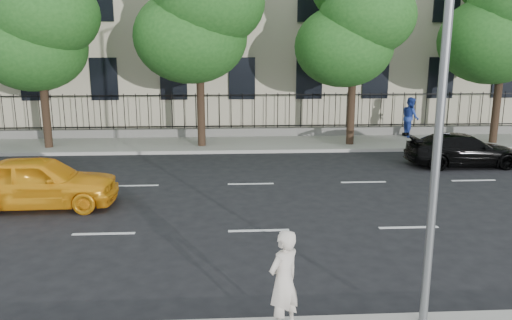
{
  "coord_description": "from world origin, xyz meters",
  "views": [
    {
      "loc": [
        -0.77,
        -9.77,
        4.75
      ],
      "look_at": [
        -0.04,
        3.0,
        1.79
      ],
      "focal_mm": 35.0,
      "sensor_mm": 36.0,
      "label": 1
    }
  ],
  "objects": [
    {
      "name": "ground",
      "position": [
        0.0,
        0.0,
        0.0
      ],
      "size": [
        120.0,
        120.0,
        0.0
      ],
      "primitive_type": "plane",
      "color": "black",
      "rests_on": "ground"
    },
    {
      "name": "woman_near",
      "position": [
        0.1,
        -2.4,
        1.02
      ],
      "size": [
        0.75,
        0.73,
        1.74
      ],
      "primitive_type": "imported",
      "rotation": [
        0.0,
        0.0,
        3.85
      ],
      "color": "beige",
      "rests_on": "near_sidewalk"
    },
    {
      "name": "tree_e",
      "position": [
        12.04,
        13.36,
        6.2
      ],
      "size": [
        5.71,
        5.31,
        9.46
      ],
      "color": "#382619",
      "rests_on": "far_sidewalk"
    },
    {
      "name": "pedestrian_far",
      "position": [
        8.51,
        14.92,
        1.16
      ],
      "size": [
        0.79,
        1.0,
        2.02
      ],
      "primitive_type": "imported",
      "rotation": [
        0.0,
        0.0,
        1.6
      ],
      "color": "#223A97",
      "rests_on": "far_sidewalk"
    },
    {
      "name": "lane_markings",
      "position": [
        0.0,
        4.75,
        0.01
      ],
      "size": [
        49.6,
        4.62,
        0.01
      ],
      "primitive_type": null,
      "color": "silver",
      "rests_on": "ground"
    },
    {
      "name": "street_light",
      "position": [
        2.5,
        -1.77,
        5.15
      ],
      "size": [
        0.25,
        3.32,
        8.05
      ],
      "color": "slate",
      "rests_on": "near_sidewalk"
    },
    {
      "name": "far_sidewalk",
      "position": [
        0.0,
        14.0,
        0.07
      ],
      "size": [
        60.0,
        4.0,
        0.15
      ],
      "primitive_type": "cube",
      "color": "gray",
      "rests_on": "ground"
    },
    {
      "name": "tree_d",
      "position": [
        5.04,
        13.36,
        5.84
      ],
      "size": [
        5.34,
        4.94,
        8.84
      ],
      "color": "#382619",
      "rests_on": "far_sidewalk"
    },
    {
      "name": "iron_fence",
      "position": [
        0.0,
        15.7,
        0.65
      ],
      "size": [
        30.0,
        0.5,
        2.2
      ],
      "color": "slate",
      "rests_on": "far_sidewalk"
    },
    {
      "name": "tree_c",
      "position": [
        -1.96,
        13.36,
        6.41
      ],
      "size": [
        5.89,
        5.5,
        9.8
      ],
      "color": "#382619",
      "rests_on": "far_sidewalk"
    },
    {
      "name": "tree_b",
      "position": [
        -8.96,
        13.36,
        5.84
      ],
      "size": [
        5.53,
        5.12,
        8.97
      ],
      "color": "#382619",
      "rests_on": "far_sidewalk"
    },
    {
      "name": "black_sedan",
      "position": [
        8.58,
        9.2,
        0.65
      ],
      "size": [
        4.5,
        1.84,
        1.31
      ],
      "primitive_type": "imported",
      "rotation": [
        0.0,
        0.0,
        1.57
      ],
      "color": "black",
      "rests_on": "ground"
    },
    {
      "name": "yellow_taxi",
      "position": [
        -6.4,
        4.84,
        0.78
      ],
      "size": [
        4.61,
        1.94,
        1.56
      ],
      "primitive_type": "imported",
      "rotation": [
        0.0,
        0.0,
        1.59
      ],
      "color": "#F6A317",
      "rests_on": "ground"
    }
  ]
}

